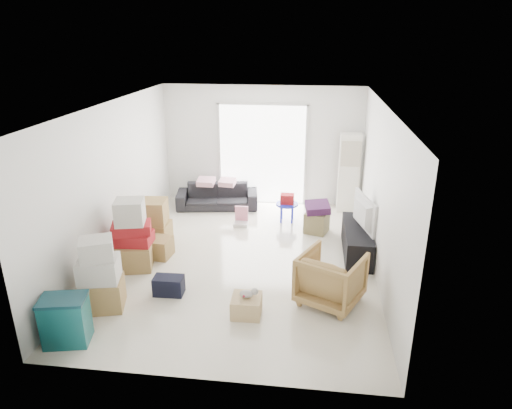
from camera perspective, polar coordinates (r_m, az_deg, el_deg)
The scene contains 21 objects.
room_shell at distance 7.59m, azimuth -1.73°, elevation 2.15°, with size 4.98×6.48×3.18m.
sliding_door at distance 10.46m, azimuth 0.78°, elevation 6.75°, with size 2.10×0.04×2.33m.
ac_tower at distance 10.21m, azimuth 11.52°, elevation 3.84°, with size 0.45×0.30×1.75m, color white.
tv_console at distance 8.43m, azimuth 12.49°, elevation -4.44°, with size 0.46×1.52×0.51m, color black.
television at distance 8.30m, azimuth 12.66°, elevation -2.44°, with size 1.02×0.59×0.13m, color black.
sofa at distance 10.41m, azimuth -4.88°, elevation 1.51°, with size 1.82×0.53×0.71m, color black.
pillow_left at distance 10.29m, azimuth -6.31°, elevation 3.68°, with size 0.40×0.32×0.13m, color #E1A4AC.
pillow_right at distance 10.22m, azimuth -3.63°, elevation 3.65°, with size 0.38×0.30×0.13m, color #E1A4AC.
armchair at distance 6.83m, azimuth 9.37°, elevation -8.81°, with size 0.84×0.79×0.86m, color #A17F47.
storage_bins at distance 6.47m, azimuth -22.70°, elevation -13.20°, with size 0.64×0.51×0.65m.
box_stack_a at distance 6.95m, azimuth -18.92°, elevation -8.65°, with size 0.70×0.63×1.09m.
box_stack_b at distance 7.94m, azimuth -15.18°, elevation -4.14°, with size 0.72×0.72×1.21m.
box_stack_c at distance 8.79m, azimuth -12.66°, elevation -2.21°, with size 0.59×0.54×0.86m.
loose_box at distance 8.34m, azimuth -12.02°, elevation -5.27°, with size 0.42×0.42×0.35m, color olive.
duffel_bag at distance 7.20m, azimuth -10.85°, elevation -9.91°, with size 0.45×0.27×0.29m, color black.
ottoman at distance 9.21m, azimuth 7.60°, elevation -2.20°, with size 0.42×0.42×0.42m, color olive.
blanket at distance 9.10m, azimuth 7.68°, elevation -0.57°, with size 0.46×0.46×0.14m, color #471D49.
kids_table at distance 9.59m, azimuth 3.91°, elevation 0.29°, with size 0.47×0.47×0.60m.
toy_walker at distance 9.50m, azimuth -1.87°, elevation -1.95°, with size 0.29×0.25×0.39m.
wood_crate at distance 6.62m, azimuth -1.20°, elevation -12.52°, with size 0.42×0.42×0.28m, color tan.
plush_bunny at distance 6.51m, azimuth -0.94°, elevation -11.04°, with size 0.27×0.16×0.13m.
Camera 1 is at (1.12, -7.11, 3.76)m, focal length 32.00 mm.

